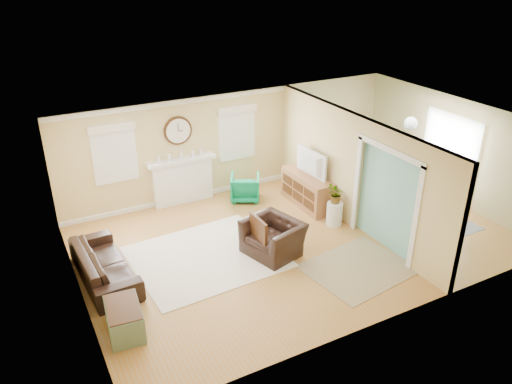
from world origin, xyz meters
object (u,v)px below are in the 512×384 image
sofa (104,264)px  green_chair (245,187)px  eames_chair (273,238)px  credenza (307,190)px  dining_table (409,204)px

sofa → green_chair: 4.32m
eames_chair → sofa: bearing=-118.1°
sofa → credenza: (5.14, 0.82, 0.08)m
eames_chair → credenza: 2.40m
sofa → eames_chair: eames_chair is taller
sofa → credenza: size_ratio=1.35×
green_chair → eames_chair: bearing=104.2°
eames_chair → credenza: bearing=113.9°
sofa → dining_table: bearing=-99.5°
sofa → dining_table: (6.97, -0.78, -0.01)m
sofa → green_chair: (3.92, 1.81, 0.01)m
green_chair → credenza: (1.22, -0.99, 0.07)m
eames_chair → dining_table: 3.67m
credenza → dining_table: (1.83, -1.60, -0.09)m
sofa → eames_chair: size_ratio=1.95×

